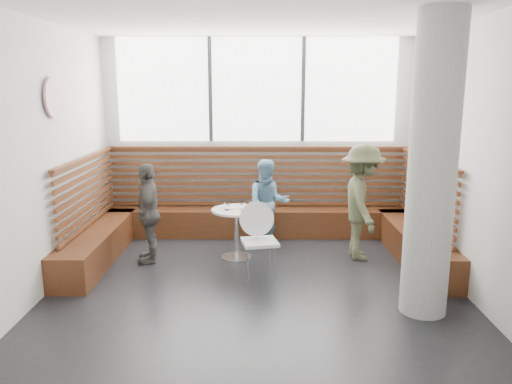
{
  "coord_description": "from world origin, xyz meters",
  "views": [
    {
      "loc": [
        0.05,
        -5.74,
        2.44
      ],
      "look_at": [
        0.0,
        1.0,
        1.0
      ],
      "focal_mm": 35.0,
      "sensor_mm": 36.0,
      "label": 1
    }
  ],
  "objects_px": {
    "cafe_chair": "(260,233)",
    "adult_man": "(362,202)",
    "concrete_column": "(432,168)",
    "child_left": "(148,213)",
    "child_back": "(268,204)",
    "cafe_table": "(236,223)"
  },
  "relations": [
    {
      "from": "concrete_column",
      "to": "adult_man",
      "type": "xyz_separation_m",
      "value": [
        -0.35,
        1.74,
        -0.78
      ]
    },
    {
      "from": "cafe_chair",
      "to": "child_back",
      "type": "bearing_deg",
      "value": 72.06
    },
    {
      "from": "adult_man",
      "to": "cafe_chair",
      "type": "bearing_deg",
      "value": 115.21
    },
    {
      "from": "concrete_column",
      "to": "child_back",
      "type": "xyz_separation_m",
      "value": [
        -1.67,
        2.24,
        -0.92
      ]
    },
    {
      "from": "cafe_table",
      "to": "adult_man",
      "type": "bearing_deg",
      "value": 0.96
    },
    {
      "from": "cafe_table",
      "to": "child_back",
      "type": "height_order",
      "value": "child_back"
    },
    {
      "from": "adult_man",
      "to": "child_back",
      "type": "height_order",
      "value": "adult_man"
    },
    {
      "from": "concrete_column",
      "to": "adult_man",
      "type": "bearing_deg",
      "value": 101.32
    },
    {
      "from": "cafe_table",
      "to": "child_back",
      "type": "distance_m",
      "value": 0.72
    },
    {
      "from": "concrete_column",
      "to": "adult_man",
      "type": "relative_size",
      "value": 1.94
    },
    {
      "from": "child_back",
      "to": "cafe_table",
      "type": "bearing_deg",
      "value": -137.78
    },
    {
      "from": "child_left",
      "to": "child_back",
      "type": "bearing_deg",
      "value": 103.25
    },
    {
      "from": "child_left",
      "to": "concrete_column",
      "type": "bearing_deg",
      "value": 56.66
    },
    {
      "from": "adult_man",
      "to": "child_left",
      "type": "height_order",
      "value": "adult_man"
    },
    {
      "from": "cafe_chair",
      "to": "cafe_table",
      "type": "bearing_deg",
      "value": 105.59
    },
    {
      "from": "concrete_column",
      "to": "cafe_chair",
      "type": "xyz_separation_m",
      "value": [
        -1.8,
        1.07,
        -1.04
      ]
    },
    {
      "from": "adult_man",
      "to": "child_left",
      "type": "relative_size",
      "value": 1.18
    },
    {
      "from": "cafe_chair",
      "to": "child_back",
      "type": "relative_size",
      "value": 0.71
    },
    {
      "from": "cafe_chair",
      "to": "adult_man",
      "type": "xyz_separation_m",
      "value": [
        1.45,
        0.67,
        0.26
      ]
    },
    {
      "from": "adult_man",
      "to": "child_left",
      "type": "distance_m",
      "value": 3.01
    },
    {
      "from": "cafe_chair",
      "to": "child_left",
      "type": "relative_size",
      "value": 0.68
    },
    {
      "from": "child_left",
      "to": "cafe_chair",
      "type": "bearing_deg",
      "value": 63.44
    }
  ]
}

